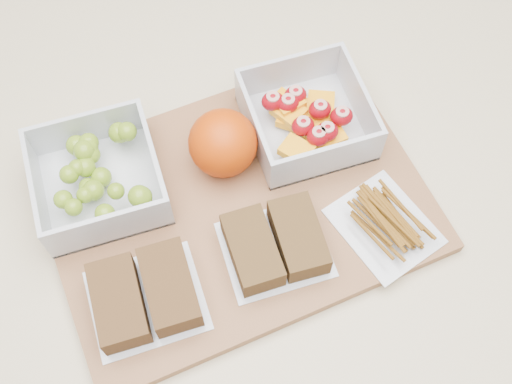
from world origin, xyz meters
TOP-DOWN VIEW (x-y plane):
  - ground at (0.00, 0.00)m, footprint 4.00×4.00m
  - counter at (0.00, 0.00)m, footprint 1.20×0.90m
  - cutting_board at (-0.02, -0.00)m, footprint 0.45×0.34m
  - grape_container at (-0.16, 0.07)m, footprint 0.14×0.14m
  - fruit_container at (0.09, 0.07)m, footprint 0.14×0.14m
  - orange at (-0.02, 0.06)m, footprint 0.08×0.08m
  - sandwich_bag_left at (-0.14, -0.08)m, footprint 0.12×0.11m
  - sandwich_bag_center at (0.01, -0.07)m, footprint 0.11×0.10m
  - pretzel_bag at (0.13, -0.08)m, footprint 0.12×0.13m

SIDE VIEW (x-z plane):
  - ground at x=0.00m, z-range 0.00..0.00m
  - counter at x=0.00m, z-range 0.00..0.90m
  - cutting_board at x=-0.02m, z-range 0.90..0.92m
  - pretzel_bag at x=0.13m, z-range 0.92..0.94m
  - sandwich_bag_center at x=0.01m, z-range 0.92..0.95m
  - sandwich_bag_left at x=-0.14m, z-range 0.92..0.95m
  - fruit_container at x=0.09m, z-range 0.91..0.97m
  - grape_container at x=-0.16m, z-range 0.91..0.97m
  - orange at x=-0.02m, z-range 0.92..0.99m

